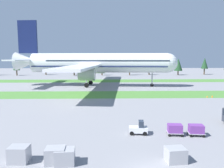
{
  "coord_description": "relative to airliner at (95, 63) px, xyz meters",
  "views": [
    {
      "loc": [
        -4.15,
        -18.92,
        10.86
      ],
      "look_at": [
        -2.75,
        36.7,
        4.0
      ],
      "focal_mm": 34.89,
      "sensor_mm": 36.0,
      "label": 1
    }
  ],
  "objects": [
    {
      "name": "baggage_tug",
      "position": [
        8.76,
        -52.03,
        -7.99
      ],
      "size": [
        2.72,
        1.55,
        1.97
      ],
      "rotation": [
        0.0,
        0.0,
        1.47
      ],
      "color": "silver",
      "rests_on": "ground"
    },
    {
      "name": "taxiway_marker_0",
      "position": [
        31.62,
        -24.07,
        -8.58
      ],
      "size": [
        0.44,
        0.44,
        0.46
      ],
      "primitive_type": "cone",
      "color": "orange",
      "rests_on": "ground"
    },
    {
      "name": "cargo_dolly_lead",
      "position": [
        13.76,
        -52.53,
        -7.89
      ],
      "size": [
        2.34,
        1.71,
        1.55
      ],
      "rotation": [
        0.0,
        0.0,
        1.47
      ],
      "color": "#A3A3A8",
      "rests_on": "ground"
    },
    {
      "name": "uld_container_2",
      "position": [
        -0.07,
        -60.5,
        -8.01
      ],
      "size": [
        2.1,
        1.73,
        1.59
      ],
      "primitive_type": "cube",
      "rotation": [
        0.0,
        0.0,
        0.07
      ],
      "color": "#A3A3A8",
      "rests_on": "ground"
    },
    {
      "name": "distant_tree_line",
      "position": [
        7.72,
        51.51,
        -2.01
      ],
      "size": [
        148.64,
        9.88,
        12.4
      ],
      "color": "#4C3823",
      "rests_on": "ground"
    },
    {
      "name": "uld_container_1",
      "position": [
        -1.05,
        -60.32,
        -7.97
      ],
      "size": [
        2.08,
        1.7,
        1.68
      ],
      "primitive_type": "cube",
      "rotation": [
        0.0,
        0.0,
        0.05
      ],
      "color": "#A3A3A8",
      "rests_on": "ground"
    },
    {
      "name": "grass_strip_near",
      "position": [
        8.37,
        -18.77,
        -8.8
      ],
      "size": [
        320.0,
        12.63,
        0.01
      ],
      "primitive_type": "cube",
      "color": "#4C8438",
      "rests_on": "ground"
    },
    {
      "name": "airliner",
      "position": [
        0.0,
        0.0,
        0.0
      ],
      "size": [
        60.77,
        75.23,
        24.55
      ],
      "rotation": [
        0.0,
        0.0,
        -1.66
      ],
      "color": "white",
      "rests_on": "ground"
    },
    {
      "name": "uld_container_0",
      "position": [
        -4.9,
        -59.93,
        -7.96
      ],
      "size": [
        2.05,
        1.66,
        1.7
      ],
      "primitive_type": "cube",
      "rotation": [
        0.0,
        0.0,
        -0.03
      ],
      "color": "#A3A3A8",
      "rests_on": "ground"
    },
    {
      "name": "taxiway_marker_1",
      "position": [
        33.02,
        -24.03,
        -8.52
      ],
      "size": [
        0.44,
        0.44,
        0.58
      ],
      "primitive_type": "cone",
      "color": "orange",
      "rests_on": "ground"
    },
    {
      "name": "grass_strip_far",
      "position": [
        8.37,
        18.49,
        -8.8
      ],
      "size": [
        320.0,
        12.63,
        0.01
      ],
      "primitive_type": "cube",
      "color": "#4C8438",
      "rests_on": "ground"
    },
    {
      "name": "cargo_dolly_second",
      "position": [
        16.65,
        -52.82,
        -7.89
      ],
      "size": [
        2.34,
        1.71,
        1.55
      ],
      "rotation": [
        0.0,
        0.0,
        1.47
      ],
      "color": "#A3A3A8",
      "rests_on": "ground"
    },
    {
      "name": "uld_container_3",
      "position": [
        11.38,
        -60.31,
        -8.05
      ],
      "size": [
        2.16,
        1.81,
        1.52
      ],
      "primitive_type": "cube",
      "rotation": [
        0.0,
        0.0,
        0.11
      ],
      "color": "#A3A3A8",
      "rests_on": "ground"
    }
  ]
}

